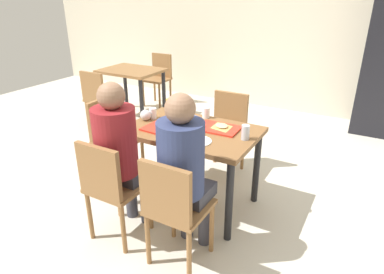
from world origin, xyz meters
The scene contains 24 objects.
ground_plane centered at (0.00, 0.00, -0.01)m, with size 10.00×10.00×0.02m, color beige.
back_wall centered at (0.00, 3.20, 1.40)m, with size 10.00×0.10×2.80m, color beige.
main_table centered at (0.00, 0.00, 0.64)m, with size 1.13×0.75×0.75m.
chair_near_left centered at (-0.28, -0.76, 0.51)m, with size 0.40×0.40×0.86m.
chair_near_right centered at (0.28, -0.76, 0.51)m, with size 0.40×0.40×0.86m.
chair_far_side centered at (0.00, 0.76, 0.51)m, with size 0.40×0.40×0.86m.
chair_left_end centered at (-0.95, 0.00, 0.51)m, with size 0.40×0.40×0.86m.
person_in_red centered at (-0.28, -0.62, 0.76)m, with size 0.32×0.42×1.27m.
person_in_brown_jacket centered at (0.28, -0.62, 0.76)m, with size 0.32×0.42×1.27m.
tray_red_near centered at (-0.20, -0.13, 0.76)m, with size 0.36×0.26×0.02m, color red.
tray_red_far centered at (0.20, 0.11, 0.76)m, with size 0.36×0.26×0.02m, color red.
paper_plate_center centered at (-0.17, 0.21, 0.75)m, with size 0.22×0.22×0.01m, color white.
paper_plate_near_edge centered at (0.17, -0.21, 0.75)m, with size 0.22×0.22×0.01m, color white.
pizza_slice_a centered at (-0.18, -0.10, 0.77)m, with size 0.18×0.19×0.02m.
pizza_slice_b centered at (0.22, 0.13, 0.77)m, with size 0.23×0.23×0.02m.
plastic_cup_a centered at (-0.03, 0.32, 0.80)m, with size 0.07×0.07×0.10m, color white.
plastic_cup_b centered at (0.03, -0.32, 0.80)m, with size 0.07×0.07×0.10m, color white.
plastic_cup_c centered at (-0.45, 0.06, 0.80)m, with size 0.07×0.07×0.10m, color white.
soda_can centered at (0.48, 0.02, 0.81)m, with size 0.07×0.07×0.12m, color #B7BCC6.
condiment_bottle centered at (-0.37, 0.21, 0.83)m, with size 0.06×0.06×0.16m, color orange.
foil_bundle centered at (-0.48, -0.02, 0.80)m, with size 0.10×0.10×0.10m, color silver.
background_table centered at (-2.00, 1.65, 0.62)m, with size 0.90×0.70×0.75m.
background_chair_near centered at (-2.00, 0.92, 0.51)m, with size 0.40×0.40×0.86m.
background_chair_far centered at (-2.00, 2.39, 0.51)m, with size 0.40×0.40×0.86m.
Camera 1 is at (1.33, -2.36, 1.85)m, focal length 31.56 mm.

